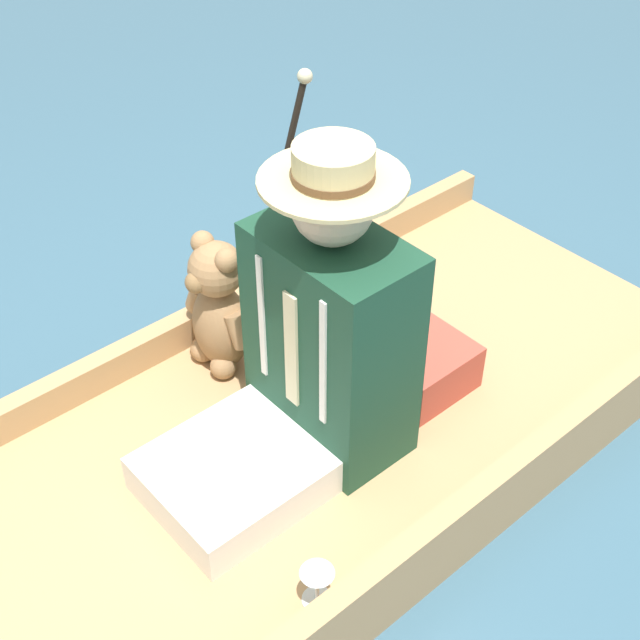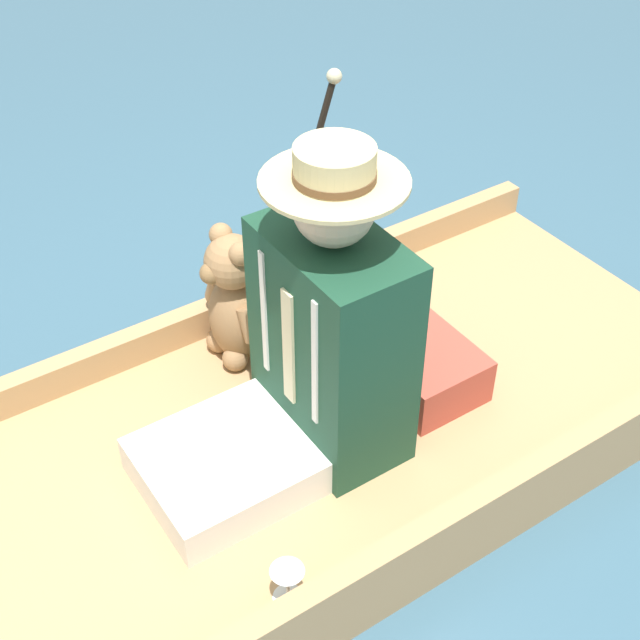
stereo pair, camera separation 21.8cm
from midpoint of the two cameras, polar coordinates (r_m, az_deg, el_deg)
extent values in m
plane|color=#385B70|center=(2.56, -3.98, -9.22)|extent=(16.00, 16.00, 0.00)
cube|color=tan|center=(2.52, -4.04, -8.26)|extent=(1.08, 2.55, 0.13)
cube|color=tan|center=(2.18, 4.38, -13.72)|extent=(0.06, 2.55, 0.10)
cube|color=tan|center=(2.76, -10.72, -0.56)|extent=(0.06, 2.55, 0.10)
cube|color=#B24738|center=(2.59, 3.15, -2.34)|extent=(0.37, 0.26, 0.14)
cube|color=white|center=(2.31, -8.35, -9.94)|extent=(0.38, 0.41, 0.11)
cube|color=#19422D|center=(2.26, -2.03, -1.55)|extent=(0.42, 0.25, 0.62)
cube|color=beige|center=(2.17, -4.73, -2.10)|extent=(0.04, 0.01, 0.34)
cube|color=white|center=(2.08, -2.82, -3.04)|extent=(0.02, 0.01, 0.37)
cube|color=white|center=(2.22, -6.56, 0.00)|extent=(0.02, 0.01, 0.37)
sphere|color=beige|center=(2.01, -2.30, 7.28)|extent=(0.19, 0.19, 0.19)
cylinder|color=#CCB77F|center=(1.98, -2.34, 8.82)|extent=(0.34, 0.34, 0.01)
cylinder|color=#CCB77F|center=(1.96, -2.38, 9.93)|extent=(0.18, 0.18, 0.08)
cylinder|color=brown|center=(1.97, -2.36, 9.24)|extent=(0.19, 0.19, 0.02)
ellipsoid|color=#9E754C|center=(2.61, -8.72, -0.44)|extent=(0.19, 0.16, 0.28)
sphere|color=#9E754C|center=(2.49, -9.17, 3.14)|extent=(0.16, 0.16, 0.16)
sphere|color=olive|center=(2.47, -10.45, 2.29)|extent=(0.06, 0.06, 0.06)
sphere|color=#9E754C|center=(2.41, -8.58, 3.70)|extent=(0.07, 0.07, 0.07)
sphere|color=#9E754C|center=(2.49, -10.03, 4.82)|extent=(0.07, 0.07, 0.07)
cylinder|color=#9E754C|center=(2.51, -7.55, -0.69)|extent=(0.11, 0.07, 0.12)
cylinder|color=#9E754C|center=(2.65, -10.04, 1.41)|extent=(0.11, 0.07, 0.12)
sphere|color=#9E754C|center=(2.63, -8.59, -3.05)|extent=(0.08, 0.08, 0.08)
sphere|color=#9E754C|center=(2.69, -9.79, -1.96)|extent=(0.08, 0.08, 0.08)
cylinder|color=silver|center=(2.14, -3.24, -17.58)|extent=(0.07, 0.07, 0.01)
cylinder|color=silver|center=(2.11, -3.28, -17.06)|extent=(0.01, 0.01, 0.06)
cone|color=silver|center=(2.07, -3.33, -16.30)|extent=(0.08, 0.08, 0.04)
cylinder|color=black|center=(2.64, -5.36, 6.90)|extent=(0.02, 0.27, 0.77)
sphere|color=beige|center=(2.52, -3.54, 15.24)|extent=(0.04, 0.04, 0.04)
camera|label=1|loc=(0.11, -92.86, -2.36)|focal=50.00mm
camera|label=2|loc=(0.11, 87.14, 2.36)|focal=50.00mm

